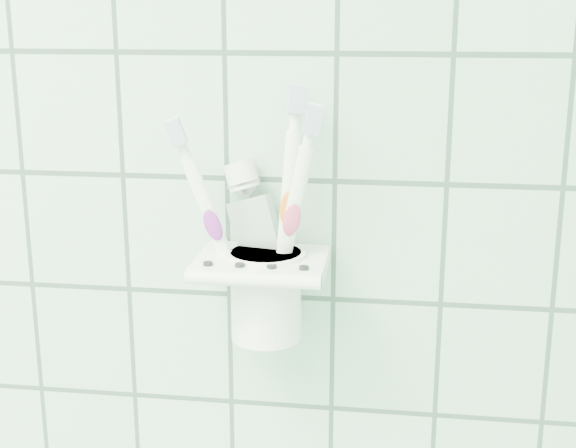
{
  "coord_description": "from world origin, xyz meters",
  "views": [
    {
      "loc": [
        0.75,
        0.5,
        1.51
      ],
      "look_at": [
        0.66,
        1.1,
        1.35
      ],
      "focal_mm": 50.0,
      "sensor_mm": 36.0,
      "label": 1
    }
  ],
  "objects_px": {
    "toothbrush_pink": "(253,220)",
    "toothbrush_orange": "(268,214)",
    "holder_bracket": "(262,265)",
    "toothpaste_tube": "(281,233)",
    "cup": "(266,291)",
    "toothbrush_blue": "(277,213)"
  },
  "relations": [
    {
      "from": "toothbrush_pink",
      "to": "toothbrush_orange",
      "type": "height_order",
      "value": "toothbrush_orange"
    },
    {
      "from": "holder_bracket",
      "to": "toothpaste_tube",
      "type": "bearing_deg",
      "value": 32.92
    },
    {
      "from": "toothbrush_pink",
      "to": "toothpaste_tube",
      "type": "relative_size",
      "value": 1.2
    },
    {
      "from": "cup",
      "to": "toothbrush_blue",
      "type": "height_order",
      "value": "toothbrush_blue"
    },
    {
      "from": "toothbrush_pink",
      "to": "toothbrush_blue",
      "type": "height_order",
      "value": "toothbrush_blue"
    },
    {
      "from": "toothbrush_pink",
      "to": "toothbrush_blue",
      "type": "bearing_deg",
      "value": -30.67
    },
    {
      "from": "cup",
      "to": "toothbrush_pink",
      "type": "height_order",
      "value": "toothbrush_pink"
    },
    {
      "from": "toothpaste_tube",
      "to": "cup",
      "type": "bearing_deg",
      "value": -143.13
    },
    {
      "from": "cup",
      "to": "toothpaste_tube",
      "type": "distance_m",
      "value": 0.05
    },
    {
      "from": "holder_bracket",
      "to": "toothbrush_orange",
      "type": "bearing_deg",
      "value": 69.97
    },
    {
      "from": "toothbrush_orange",
      "to": "toothbrush_blue",
      "type": "bearing_deg",
      "value": -66.27
    },
    {
      "from": "toothpaste_tube",
      "to": "toothbrush_blue",
      "type": "bearing_deg",
      "value": -81.44
    },
    {
      "from": "cup",
      "to": "toothbrush_blue",
      "type": "distance_m",
      "value": 0.08
    },
    {
      "from": "cup",
      "to": "toothpaste_tube",
      "type": "bearing_deg",
      "value": 27.14
    },
    {
      "from": "holder_bracket",
      "to": "toothbrush_orange",
      "type": "height_order",
      "value": "toothbrush_orange"
    },
    {
      "from": "cup",
      "to": "toothbrush_orange",
      "type": "xyz_separation_m",
      "value": [
        0.0,
        0.01,
        0.07
      ]
    },
    {
      "from": "toothbrush_pink",
      "to": "toothbrush_orange",
      "type": "bearing_deg",
      "value": 29.07
    },
    {
      "from": "toothbrush_pink",
      "to": "toothpaste_tube",
      "type": "height_order",
      "value": "toothbrush_pink"
    },
    {
      "from": "toothbrush_orange",
      "to": "toothpaste_tube",
      "type": "bearing_deg",
      "value": -9.44
    },
    {
      "from": "toothbrush_blue",
      "to": "toothpaste_tube",
      "type": "relative_size",
      "value": 1.33
    },
    {
      "from": "holder_bracket",
      "to": "toothbrush_pink",
      "type": "height_order",
      "value": "toothbrush_pink"
    },
    {
      "from": "toothbrush_blue",
      "to": "toothbrush_orange",
      "type": "xyz_separation_m",
      "value": [
        -0.01,
        0.02,
        -0.0
      ]
    }
  ]
}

